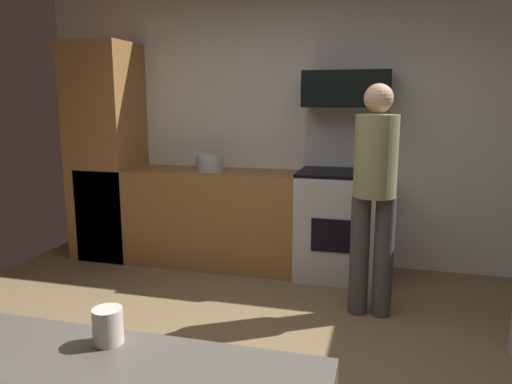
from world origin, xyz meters
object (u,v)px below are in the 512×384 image
at_px(oven_range, 342,219).
at_px(person_cook, 374,189).
at_px(microwave, 347,89).
at_px(stock_pot, 210,163).
at_px(mug_coffee, 108,326).

relative_size(oven_range, person_cook, 0.90).
xyz_separation_m(microwave, person_cook, (0.29, -0.87, -0.71)).
relative_size(oven_range, stock_pot, 5.92).
xyz_separation_m(person_cook, mug_coffee, (-0.64, -2.37, 0.01)).
distance_m(oven_range, mug_coffee, 3.20).
bearing_deg(oven_range, microwave, 90.00).
height_order(person_cook, stock_pot, person_cook).
bearing_deg(oven_range, person_cook, -69.88).
bearing_deg(stock_pot, microwave, 3.68).
distance_m(microwave, person_cook, 1.16).
relative_size(microwave, mug_coffee, 7.48).
bearing_deg(person_cook, mug_coffee, -105.19).
distance_m(mug_coffee, stock_pot, 3.28).
height_order(person_cook, mug_coffee, person_cook).
xyz_separation_m(oven_range, stock_pot, (-1.24, 0.01, 0.47)).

